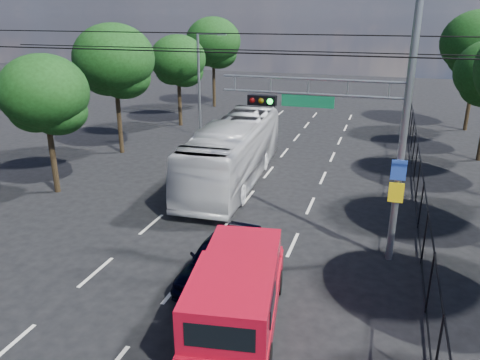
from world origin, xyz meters
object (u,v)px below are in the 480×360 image
at_px(white_bus, 233,152).
at_px(white_van, 201,150).
at_px(navy_hatchback, 222,257).
at_px(red_pickup, 238,291).
at_px(signal_mast, 367,112).

distance_m(white_bus, white_van, 4.24).
relative_size(navy_hatchback, white_van, 1.12).
bearing_deg(white_bus, red_pickup, -74.10).
xyz_separation_m(navy_hatchback, white_van, (-5.58, 11.95, -0.10)).
height_order(navy_hatchback, white_van, navy_hatchback).
xyz_separation_m(red_pickup, white_bus, (-3.93, 11.39, 0.43)).
bearing_deg(white_bus, navy_hatchback, -77.00).
height_order(signal_mast, red_pickup, signal_mast).
xyz_separation_m(red_pickup, navy_hatchback, (-1.31, 2.33, -0.41)).
distance_m(signal_mast, navy_hatchback, 6.76).
bearing_deg(white_van, white_bus, -46.35).
bearing_deg(white_van, navy_hatchback, -67.11).
distance_m(signal_mast, red_pickup, 7.24).
distance_m(navy_hatchback, white_bus, 9.47).
distance_m(red_pickup, navy_hatchback, 2.70).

